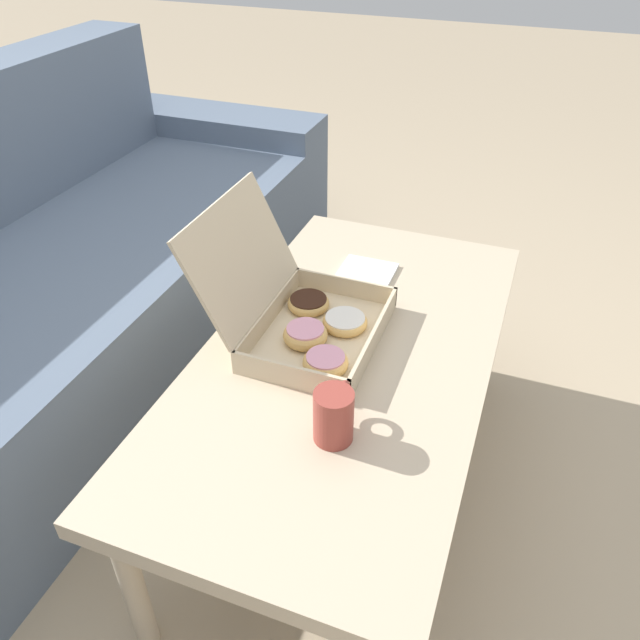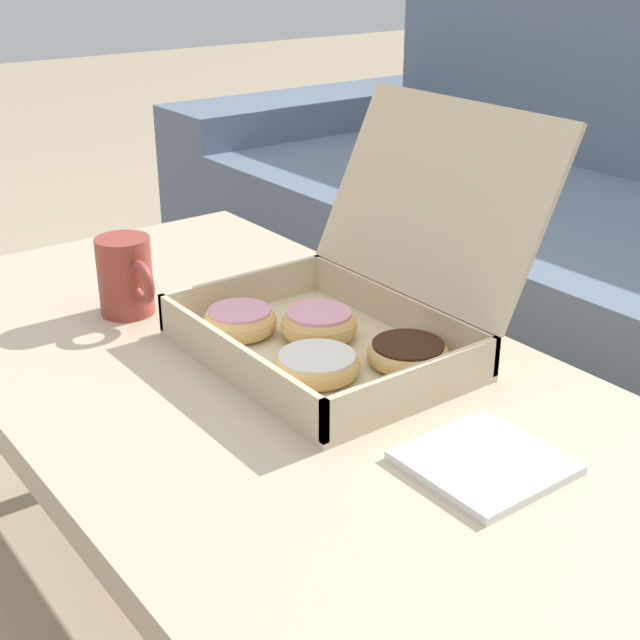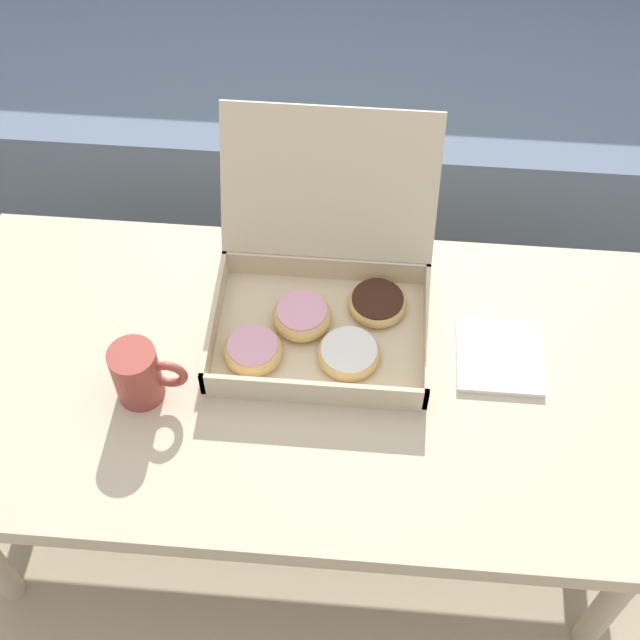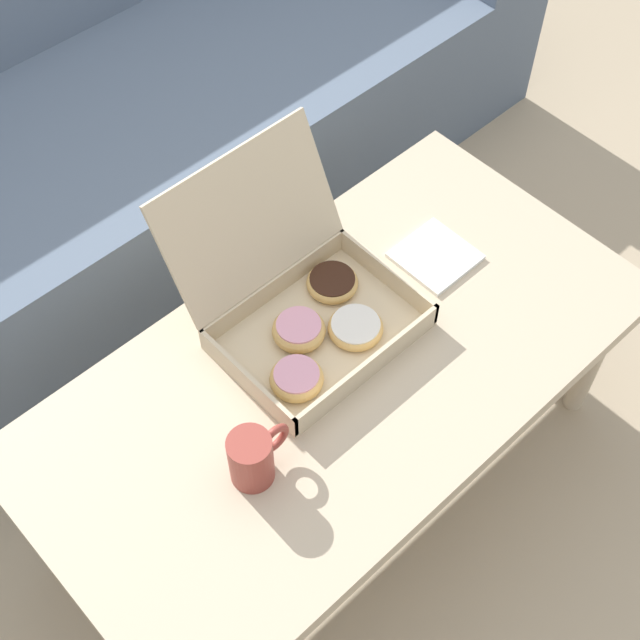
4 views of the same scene
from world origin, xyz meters
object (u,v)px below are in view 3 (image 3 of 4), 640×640
object	(u,v)px
coffee_mug	(139,374)
couch	(342,64)
pastry_box	(321,301)
coffee_table	(303,387)

from	to	relation	value
coffee_mug	couch	bearing A→B (deg)	76.60
couch	pastry_box	xyz separation A→B (m)	(0.02, -0.86, 0.20)
coffee_table	pastry_box	world-z (taller)	pastry_box
pastry_box	coffee_mug	xyz separation A→B (m)	(-0.26, -0.16, 0.00)
coffee_mug	coffee_table	bearing A→B (deg)	12.72
couch	coffee_table	xyz separation A→B (m)	(0.00, -0.97, 0.11)
coffee_table	couch	bearing A→B (deg)	90.00
couch	pastry_box	distance (m)	0.89
pastry_box	coffee_mug	world-z (taller)	pastry_box
pastry_box	coffee_mug	distance (m)	0.31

